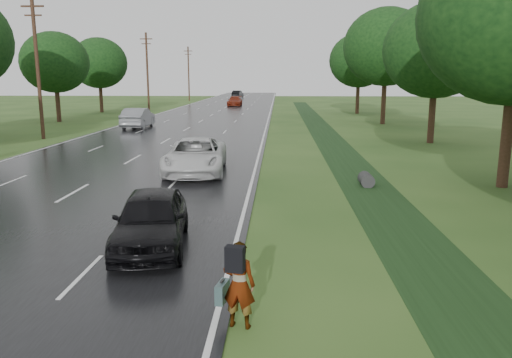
{
  "coord_description": "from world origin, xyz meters",
  "views": [
    {
      "loc": [
        7.87,
        -10.31,
        4.39
      ],
      "look_at": [
        7.18,
        4.81,
        1.3
      ],
      "focal_mm": 35.0,
      "sensor_mm": 36.0,
      "label": 1
    }
  ],
  "objects": [
    {
      "name": "tree_west_d",
      "position": [
        -14.2,
        39.0,
        5.82
      ],
      "size": [
        6.6,
        6.6,
        8.8
      ],
      "color": "#362316",
      "rests_on": "ground"
    },
    {
      "name": "center_line",
      "position": [
        0.0,
        45.0,
        0.04
      ],
      "size": [
        0.12,
        180.0,
        0.01
      ],
      "primitive_type": "cube",
      "color": "silver",
      "rests_on": "road"
    },
    {
      "name": "white_pickup",
      "position": [
        4.05,
        12.27,
        0.84
      ],
      "size": [
        3.02,
        5.91,
        1.6
      ],
      "primitive_type": "imported",
      "rotation": [
        0.0,
        0.0,
        0.06
      ],
      "color": "silver",
      "rests_on": "road"
    },
    {
      "name": "tree_west_f",
      "position": [
        -14.8,
        53.0,
        6.14
      ],
      "size": [
        7.0,
        7.0,
        9.29
      ],
      "color": "#362316",
      "rests_on": "ground"
    },
    {
      "name": "edge_stripe_west",
      "position": [
        -6.75,
        45.0,
        0.04
      ],
      "size": [
        0.12,
        180.0,
        0.01
      ],
      "primitive_type": "cube",
      "color": "silver",
      "rests_on": "road"
    },
    {
      "name": "dark_sedan",
      "position": [
        4.59,
        2.0,
        0.79
      ],
      "size": [
        2.32,
        4.58,
        1.49
      ],
      "primitive_type": "imported",
      "rotation": [
        0.0,
        0.0,
        0.13
      ],
      "color": "black",
      "rests_on": "road"
    },
    {
      "name": "tree_east_d",
      "position": [
        17.8,
        38.0,
        7.15
      ],
      "size": [
        8.0,
        8.0,
        10.76
      ],
      "color": "#362316",
      "rests_on": "ground"
    },
    {
      "name": "far_car_dark",
      "position": [
        -1.0,
        97.57,
        0.83
      ],
      "size": [
        2.29,
        4.96,
        1.58
      ],
      "primitive_type": "imported",
      "rotation": [
        0.0,
        0.0,
        3.01
      ],
      "color": "black",
      "rests_on": "road"
    },
    {
      "name": "road",
      "position": [
        0.0,
        45.0,
        0.02
      ],
      "size": [
        14.0,
        180.0,
        0.04
      ],
      "primitive_type": "cube",
      "color": "black",
      "rests_on": "ground"
    },
    {
      "name": "utility_pole_far",
      "position": [
        -9.2,
        55.0,
        5.2
      ],
      "size": [
        1.6,
        0.26,
        10.0
      ],
      "color": "#362316",
      "rests_on": "ground"
    },
    {
      "name": "tree_east_f",
      "position": [
        17.5,
        52.0,
        6.37
      ],
      "size": [
        7.2,
        7.2,
        9.62
      ],
      "color": "#362316",
      "rests_on": "ground"
    },
    {
      "name": "tree_east_c",
      "position": [
        18.2,
        24.0,
        6.14
      ],
      "size": [
        7.0,
        7.0,
        9.29
      ],
      "color": "#362316",
      "rests_on": "ground"
    },
    {
      "name": "utility_pole_distant",
      "position": [
        -9.2,
        85.0,
        5.2
      ],
      "size": [
        1.6,
        0.26,
        10.0
      ],
      "color": "#362316",
      "rests_on": "ground"
    },
    {
      "name": "pedestrian",
      "position": [
        7.18,
        -2.09,
        0.83
      ],
      "size": [
        0.76,
        0.74,
        1.6
      ],
      "rotation": [
        0.0,
        0.0,
        2.94
      ],
      "color": "#A5998C",
      "rests_on": "ground"
    },
    {
      "name": "drainage_ditch",
      "position": [
        11.5,
        18.71,
        0.04
      ],
      "size": [
        2.2,
        120.0,
        0.56
      ],
      "color": "black",
      "rests_on": "ground"
    },
    {
      "name": "far_car_red",
      "position": [
        1.06,
        67.2,
        0.78
      ],
      "size": [
        2.12,
        5.12,
        1.48
      ],
      "primitive_type": "imported",
      "rotation": [
        0.0,
        0.0,
        -0.01
      ],
      "color": "maroon",
      "rests_on": "road"
    },
    {
      "name": "edge_stripe_east",
      "position": [
        6.75,
        45.0,
        0.04
      ],
      "size": [
        0.12,
        180.0,
        0.01
      ],
      "primitive_type": "cube",
      "color": "silver",
      "rests_on": "road"
    },
    {
      "name": "silver_sedan",
      "position": [
        -4.39,
        32.75,
        0.91
      ],
      "size": [
        1.95,
        5.32,
        1.74
      ],
      "primitive_type": "imported",
      "rotation": [
        0.0,
        0.0,
        3.16
      ],
      "color": "gray",
      "rests_on": "road"
    },
    {
      "name": "utility_pole_mid",
      "position": [
        -9.2,
        25.0,
        5.2
      ],
      "size": [
        1.6,
        0.26,
        10.0
      ],
      "color": "#362316",
      "rests_on": "ground"
    }
  ]
}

